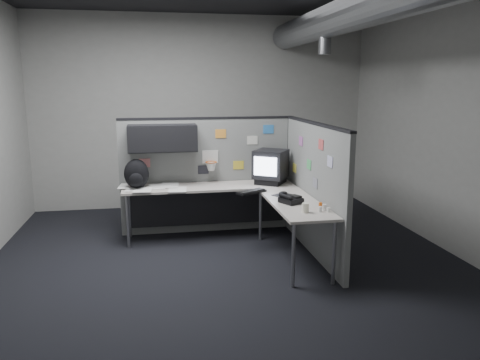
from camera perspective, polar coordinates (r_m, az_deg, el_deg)
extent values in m
cube|color=black|center=(5.62, -1.46, -10.13)|extent=(5.60, 5.60, 0.01)
cube|color=#9E9E99|center=(8.01, -4.64, 8.20)|extent=(5.60, 0.01, 3.20)
cube|color=#9E9E99|center=(2.53, 8.19, 0.55)|extent=(5.60, 0.01, 3.20)
cube|color=#9E9E99|center=(6.30, 24.70, 6.24)|extent=(0.01, 5.60, 3.20)
cylinder|color=slate|center=(5.65, 13.39, 19.19)|extent=(0.40, 5.49, 0.40)
cylinder|color=slate|center=(6.37, 10.30, 16.17)|extent=(0.16, 0.16, 0.30)
cube|color=slate|center=(6.62, -3.96, 0.48)|extent=(2.43, 0.06, 1.60)
cube|color=black|center=(6.51, -4.06, 7.54)|extent=(2.43, 0.07, 0.03)
cube|color=black|center=(6.85, 5.94, 0.83)|extent=(0.07, 0.07, 1.60)
cube|color=black|center=(6.30, -9.42, 5.08)|extent=(0.90, 0.35, 0.35)
cube|color=black|center=(6.12, -9.39, 4.89)|extent=(0.90, 0.02, 0.33)
cube|color=silver|center=(6.54, -3.65, 2.84)|extent=(0.22, 0.02, 0.18)
torus|color=#D85914|center=(6.46, -3.55, 2.19)|extent=(0.16, 0.16, 0.01)
cone|color=white|center=(6.47, -3.54, 1.67)|extent=(0.14, 0.14, 0.11)
cube|color=#D87F7F|center=(6.51, -11.54, 2.05)|extent=(0.15, 0.01, 0.12)
cube|color=orange|center=(6.52, -2.37, 5.66)|extent=(0.15, 0.01, 0.12)
cube|color=gold|center=(6.62, -0.20, 1.83)|extent=(0.15, 0.01, 0.12)
cube|color=silver|center=(6.61, 1.52, 4.88)|extent=(0.15, 0.01, 0.12)
cube|color=#337FCC|center=(6.64, 3.48, 6.20)|extent=(0.15, 0.01, 0.12)
cube|color=#26262D|center=(6.56, -4.50, 1.26)|extent=(0.15, 0.01, 0.12)
cube|color=slate|center=(5.84, 8.90, -1.15)|extent=(0.06, 2.23, 1.60)
cube|color=black|center=(5.71, 9.16, 6.84)|extent=(0.07, 2.23, 0.03)
cube|color=#B266B2|center=(6.14, 7.43, 4.73)|extent=(0.01, 0.15, 0.12)
cube|color=#4CB266|center=(5.85, 8.40, 1.88)|extent=(0.01, 0.15, 0.12)
cube|color=#CC4C4C|center=(5.43, 9.84, 4.29)|extent=(0.01, 0.15, 0.12)
cube|color=#E5D84C|center=(6.43, 6.66, 1.47)|extent=(0.01, 0.15, 0.12)
cube|color=silver|center=(5.17, 10.91, 2.21)|extent=(0.01, 0.15, 0.12)
cube|color=gray|center=(5.65, 9.15, -0.35)|extent=(0.01, 0.15, 0.12)
cube|color=#BEB5AB|center=(6.32, -3.76, -0.83)|extent=(2.30, 0.56, 0.03)
cube|color=#BEB5AB|center=(5.49, 6.70, -2.82)|extent=(0.56, 1.55, 0.03)
cube|color=black|center=(6.61, -3.94, -3.09)|extent=(2.18, 0.02, 0.55)
cylinder|color=gray|center=(6.18, -13.51, -4.94)|extent=(0.04, 0.04, 0.70)
cylinder|color=gray|center=(6.60, -13.32, -3.86)|extent=(0.04, 0.04, 0.70)
cylinder|color=gray|center=(6.31, 2.50, -4.26)|extent=(0.04, 0.04, 0.70)
cylinder|color=gray|center=(4.90, 6.52, -9.12)|extent=(0.04, 0.04, 0.70)
cylinder|color=gray|center=(5.04, 11.38, -8.68)|extent=(0.04, 0.04, 0.70)
cube|color=black|center=(6.47, 3.75, -0.06)|extent=(0.50, 0.51, 0.08)
cube|color=black|center=(6.42, 3.77, 1.96)|extent=(0.56, 0.56, 0.39)
cube|color=silver|center=(6.22, 3.10, 1.66)|extent=(0.27, 0.19, 0.25)
cube|color=black|center=(5.89, 1.41, -1.47)|extent=(0.41, 0.32, 0.02)
cube|color=black|center=(5.89, 1.41, -1.30)|extent=(0.38, 0.28, 0.01)
cube|color=black|center=(5.79, 5.28, -1.84)|extent=(0.29, 0.28, 0.01)
ellipsoid|color=black|center=(5.78, 5.28, -1.60)|extent=(0.12, 0.10, 0.04)
cube|color=black|center=(5.43, 6.23, -2.48)|extent=(0.28, 0.29, 0.06)
cylinder|color=black|center=(5.38, 5.60, -2.02)|extent=(0.13, 0.20, 0.05)
cube|color=black|center=(5.45, 6.78, -1.99)|extent=(0.14, 0.15, 0.02)
cylinder|color=silver|center=(5.16, 10.23, -3.31)|extent=(0.05, 0.05, 0.07)
cylinder|color=silver|center=(5.10, 9.76, -3.53)|extent=(0.04, 0.04, 0.06)
cylinder|color=silver|center=(5.11, 10.76, -3.59)|extent=(0.04, 0.04, 0.05)
cylinder|color=#D85914|center=(5.20, 9.77, -3.13)|extent=(0.04, 0.04, 0.08)
cylinder|color=silver|center=(5.04, 7.98, -3.38)|extent=(0.09, 0.09, 0.10)
cube|color=white|center=(6.14, -7.63, -1.13)|extent=(0.26, 0.35, 0.00)
cube|color=white|center=(6.32, -10.06, -0.81)|extent=(0.26, 0.35, 0.00)
cube|color=white|center=(6.24, -12.66, -1.04)|extent=(0.26, 0.34, 0.00)
cube|color=white|center=(6.36, -8.54, -0.62)|extent=(0.26, 0.35, 0.00)
cube|color=white|center=(6.14, -11.75, -1.15)|extent=(0.26, 0.35, 0.00)
cube|color=white|center=(6.38, -13.49, -0.71)|extent=(0.26, 0.35, 0.00)
ellipsoid|color=black|center=(6.25, -12.51, 0.74)|extent=(0.38, 0.33, 0.39)
ellipsoid|color=black|center=(6.13, -12.56, 0.02)|extent=(0.20, 0.15, 0.18)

